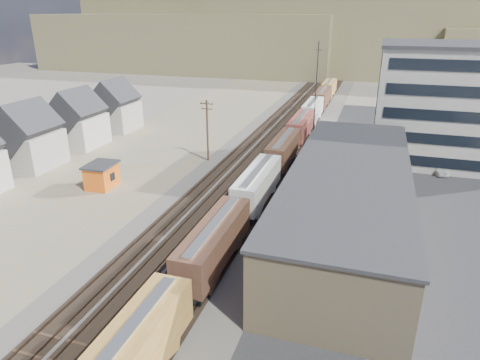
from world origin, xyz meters
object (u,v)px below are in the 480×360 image
(maintenance_shed, at_px, (102,175))
(parked_car_blue, at_px, (389,148))
(utility_pole_north, at_px, (207,129))
(freight_train, at_px, (293,137))

(maintenance_shed, height_order, parked_car_blue, maintenance_shed)
(utility_pole_north, relative_size, parked_car_blue, 1.77)
(freight_train, bearing_deg, maintenance_shed, -132.92)
(freight_train, relative_size, utility_pole_north, 11.97)
(maintenance_shed, xyz_separation_m, parked_car_blue, (38.17, 28.50, -0.98))
(utility_pole_north, bearing_deg, freight_train, 34.99)
(utility_pole_north, height_order, parked_car_blue, utility_pole_north)
(freight_train, distance_m, parked_car_blue, 16.88)
(maintenance_shed, relative_size, parked_car_blue, 0.87)
(utility_pole_north, xyz_separation_m, parked_car_blue, (28.38, 13.35, -4.52))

